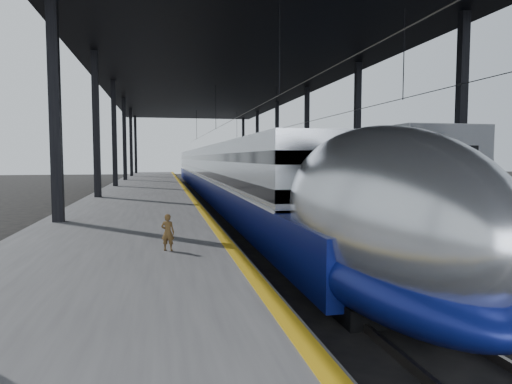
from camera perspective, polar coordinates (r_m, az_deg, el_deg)
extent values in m
plane|color=black|center=(12.20, -0.32, -10.82)|extent=(160.00, 160.00, 0.00)
cube|color=#4C4C4F|center=(31.68, -13.83, -0.67)|extent=(6.00, 80.00, 1.00)
cube|color=gold|center=(31.66, -8.78, 0.32)|extent=(0.30, 80.00, 0.01)
cube|color=slate|center=(31.90, -5.20, -1.29)|extent=(0.08, 80.00, 0.16)
cube|color=slate|center=(32.09, -2.65, -1.24)|extent=(0.08, 80.00, 0.16)
cube|color=slate|center=(32.84, 3.50, -1.12)|extent=(0.08, 80.00, 0.16)
cube|color=slate|center=(33.25, 5.89, -1.07)|extent=(0.08, 80.00, 0.16)
cube|color=black|center=(16.95, -23.79, 8.40)|extent=(0.35, 0.35, 9.00)
cube|color=black|center=(20.44, 24.22, 7.63)|extent=(0.35, 0.35, 9.00)
cube|color=black|center=(26.80, -19.32, 6.89)|extent=(0.35, 0.35, 9.00)
cube|color=black|center=(29.13, 12.52, 6.80)|extent=(0.35, 0.35, 9.00)
cube|color=black|center=(36.73, -17.27, 6.17)|extent=(0.35, 0.35, 9.00)
cube|color=black|center=(38.46, 6.36, 6.25)|extent=(0.35, 0.35, 9.00)
cube|color=black|center=(46.69, -16.10, 5.76)|extent=(0.35, 0.35, 9.00)
cube|color=black|center=(48.06, 2.63, 5.88)|extent=(0.35, 0.35, 9.00)
cube|color=black|center=(56.66, -15.34, 5.49)|extent=(0.35, 0.35, 9.00)
cube|color=black|center=(57.80, 0.16, 5.62)|extent=(0.35, 0.35, 9.00)
cube|color=black|center=(66.64, -14.81, 5.30)|extent=(0.35, 0.35, 9.00)
cube|color=black|center=(67.61, -1.60, 5.43)|extent=(0.35, 0.35, 9.00)
cube|color=black|center=(32.40, -4.19, 15.09)|extent=(18.00, 75.00, 0.45)
cylinder|color=slate|center=(31.92, -3.97, 8.46)|extent=(0.03, 74.00, 0.03)
cylinder|color=slate|center=(32.97, 4.76, 8.33)|extent=(0.03, 74.00, 0.03)
cube|color=silver|center=(40.58, -5.63, 2.80)|extent=(2.68, 57.00, 3.70)
cube|color=navy|center=(39.13, -5.39, 1.05)|extent=(2.76, 62.00, 1.43)
cube|color=silver|center=(40.59, -5.63, 2.21)|extent=(2.77, 57.00, 0.09)
cube|color=black|center=(40.56, -5.65, 4.30)|extent=(2.72, 57.00, 0.39)
cube|color=black|center=(40.58, -5.63, 2.80)|extent=(2.72, 57.00, 0.39)
ellipsoid|color=silver|center=(9.91, 14.29, -2.75)|extent=(2.68, 8.40, 3.70)
ellipsoid|color=navy|center=(10.09, 14.18, -8.76)|extent=(2.76, 8.40, 1.57)
ellipsoid|color=black|center=(7.60, 23.03, 0.53)|extent=(1.39, 2.20, 0.83)
cube|color=black|center=(10.28, 14.10, -12.70)|extent=(2.03, 2.60, 0.40)
cube|color=black|center=(31.28, -3.74, -1.17)|extent=(2.03, 2.60, 0.40)
cube|color=navy|center=(24.21, 10.93, 1.88)|extent=(3.07, 18.00, 4.16)
cube|color=#95989E|center=(16.79, 22.05, 0.61)|extent=(3.12, 1.20, 4.22)
cube|color=black|center=(16.25, 23.36, 3.74)|extent=(1.86, 0.06, 0.93)
cube|color=maroon|center=(16.31, 23.21, -1.26)|extent=(1.31, 0.06, 0.60)
cube|color=#95989E|center=(42.37, 0.97, 2.97)|extent=(3.07, 18.00, 4.16)
cube|color=#95989E|center=(61.04, -2.97, 3.37)|extent=(3.07, 18.00, 4.16)
cube|color=black|center=(19.04, 17.84, -4.97)|extent=(2.41, 2.40, 0.36)
cube|color=black|center=(39.55, 1.92, -0.05)|extent=(2.41, 2.40, 0.36)
imported|color=#533A1B|center=(10.94, -10.97, -4.97)|extent=(0.37, 0.30, 0.87)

